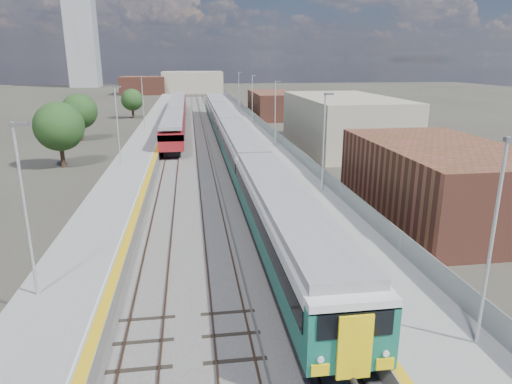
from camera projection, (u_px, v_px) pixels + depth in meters
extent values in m
plane|color=#47443A|center=(216.00, 143.00, 61.46)|extent=(320.00, 320.00, 0.00)
cube|color=#565451|center=(199.00, 140.00, 63.52)|extent=(10.50, 155.00, 0.06)
cube|color=#4C3323|center=(219.00, 136.00, 66.29)|extent=(0.07, 160.00, 0.14)
cube|color=#4C3323|center=(229.00, 136.00, 66.49)|extent=(0.07, 160.00, 0.14)
cube|color=#4C3323|center=(195.00, 137.00, 65.81)|extent=(0.07, 160.00, 0.14)
cube|color=#4C3323|center=(205.00, 137.00, 66.01)|extent=(0.07, 160.00, 0.14)
cube|color=#4C3323|center=(170.00, 138.00, 65.33)|extent=(0.07, 160.00, 0.14)
cube|color=#4C3323|center=(180.00, 137.00, 65.53)|extent=(0.07, 160.00, 0.14)
cube|color=gray|center=(217.00, 137.00, 66.25)|extent=(0.08, 160.00, 0.10)
cube|color=gray|center=(207.00, 137.00, 66.05)|extent=(0.08, 160.00, 0.10)
cube|color=slate|center=(252.00, 136.00, 64.42)|extent=(4.70, 155.00, 1.00)
cube|color=gray|center=(252.00, 132.00, 64.28)|extent=(4.70, 155.00, 0.03)
cube|color=gold|center=(237.00, 132.00, 63.98)|extent=(0.40, 155.00, 0.01)
cube|color=gray|center=(267.00, 128.00, 64.41)|extent=(0.06, 155.00, 1.20)
cylinder|color=#9EA0A3|center=(491.00, 246.00, 15.42)|extent=(0.12, 0.12, 7.50)
cylinder|color=#9EA0A3|center=(323.00, 143.00, 34.42)|extent=(0.12, 0.12, 7.50)
cube|color=#4C4C4F|center=(329.00, 94.00, 33.44)|extent=(0.70, 0.18, 0.14)
cylinder|color=#9EA0A3|center=(275.00, 114.00, 53.43)|extent=(0.12, 0.12, 7.50)
cube|color=#4C4C4F|center=(278.00, 82.00, 52.45)|extent=(0.70, 0.18, 0.14)
cylinder|color=#9EA0A3|center=(252.00, 99.00, 72.44)|extent=(0.12, 0.12, 7.50)
cube|color=#4C4C4F|center=(254.00, 76.00, 71.45)|extent=(0.70, 0.18, 0.14)
cylinder|color=#9EA0A3|center=(239.00, 91.00, 91.45)|extent=(0.12, 0.12, 7.50)
cube|color=#4C4C4F|center=(240.00, 72.00, 90.46)|extent=(0.70, 0.18, 0.14)
cube|color=slate|center=(149.00, 138.00, 62.46)|extent=(4.30, 155.00, 1.00)
cube|color=gray|center=(148.00, 135.00, 62.32)|extent=(4.30, 155.00, 0.03)
cube|color=gold|center=(162.00, 134.00, 62.57)|extent=(0.45, 155.00, 0.01)
cube|color=silver|center=(160.00, 134.00, 62.52)|extent=(0.08, 155.00, 0.01)
cylinder|color=#9EA0A3|center=(26.00, 213.00, 18.81)|extent=(0.12, 0.12, 7.50)
cube|color=#4C4C4F|center=(19.00, 124.00, 17.83)|extent=(0.70, 0.18, 0.14)
cylinder|color=#9EA0A3|center=(118.00, 126.00, 43.52)|extent=(0.12, 0.12, 7.50)
cube|color=#4C4C4F|center=(117.00, 87.00, 42.54)|extent=(0.70, 0.18, 0.14)
cylinder|color=#9EA0A3|center=(143.00, 102.00, 68.23)|extent=(0.12, 0.12, 7.50)
cube|color=#4C4C4F|center=(143.00, 77.00, 67.25)|extent=(0.70, 0.18, 0.14)
cube|color=brown|center=(439.00, 181.00, 32.24)|extent=(9.00, 16.00, 5.20)
cube|color=tan|center=(343.00, 122.00, 58.01)|extent=(11.00, 22.00, 6.40)
cube|color=brown|center=(274.00, 105.00, 89.18)|extent=(8.00, 18.00, 4.80)
cube|color=tan|center=(192.00, 82.00, 155.25)|extent=(20.00, 14.00, 7.00)
cube|color=brown|center=(143.00, 85.00, 148.50)|extent=(14.00, 12.00, 5.60)
cube|color=gray|center=(82.00, 36.00, 182.76)|extent=(11.00, 11.00, 40.00)
cube|color=black|center=(283.00, 246.00, 25.17)|extent=(2.92, 20.92, 0.49)
cube|color=#105547|center=(283.00, 232.00, 24.93)|extent=(3.03, 20.92, 1.22)
cube|color=black|center=(284.00, 215.00, 24.66)|extent=(3.09, 20.92, 0.84)
cube|color=silver|center=(284.00, 203.00, 24.47)|extent=(3.03, 20.92, 0.51)
cube|color=gray|center=(284.00, 195.00, 24.35)|extent=(2.68, 20.92, 0.43)
cube|color=black|center=(240.00, 163.00, 45.53)|extent=(2.92, 20.92, 0.49)
cube|color=#105547|center=(240.00, 154.00, 45.29)|extent=(3.03, 20.92, 1.22)
cube|color=black|center=(240.00, 145.00, 45.02)|extent=(3.09, 20.92, 0.84)
cube|color=silver|center=(240.00, 138.00, 44.83)|extent=(3.03, 20.92, 0.51)
cube|color=gray|center=(240.00, 133.00, 44.70)|extent=(2.68, 20.92, 0.43)
cube|color=black|center=(224.00, 131.00, 65.88)|extent=(2.92, 20.92, 0.49)
cube|color=#105547|center=(224.00, 125.00, 65.64)|extent=(3.03, 20.92, 1.22)
cube|color=black|center=(224.00, 118.00, 65.38)|extent=(3.09, 20.92, 0.84)
cube|color=silver|center=(224.00, 114.00, 65.19)|extent=(3.03, 20.92, 0.51)
cube|color=gray|center=(224.00, 110.00, 65.06)|extent=(2.68, 20.92, 0.43)
cube|color=black|center=(216.00, 114.00, 86.24)|extent=(2.92, 20.92, 0.49)
cube|color=#105547|center=(215.00, 109.00, 86.00)|extent=(3.03, 20.92, 1.22)
cube|color=black|center=(215.00, 104.00, 85.73)|extent=(3.09, 20.92, 0.84)
cube|color=silver|center=(215.00, 101.00, 85.55)|extent=(3.03, 20.92, 0.51)
cube|color=gray|center=(215.00, 98.00, 85.42)|extent=(2.68, 20.92, 0.43)
cube|color=#105547|center=(351.00, 337.00, 14.59)|extent=(3.00, 0.64, 2.25)
cube|color=black|center=(355.00, 325.00, 14.09)|extent=(2.47, 0.06, 0.86)
cube|color=yellow|center=(355.00, 347.00, 14.24)|extent=(1.13, 0.11, 2.25)
cube|color=black|center=(174.00, 142.00, 59.48)|extent=(1.93, 16.37, 0.67)
cube|color=maroon|center=(173.00, 130.00, 59.03)|extent=(2.84, 19.26, 2.03)
cube|color=black|center=(173.00, 126.00, 58.89)|extent=(2.90, 19.26, 0.71)
cube|color=gray|center=(173.00, 118.00, 58.61)|extent=(2.53, 19.26, 0.41)
cube|color=black|center=(177.00, 122.00, 78.26)|extent=(1.93, 16.37, 0.67)
cube|color=maroon|center=(177.00, 113.00, 77.81)|extent=(2.84, 19.26, 2.03)
cube|color=black|center=(177.00, 110.00, 77.67)|extent=(2.90, 19.26, 0.71)
cube|color=gray|center=(176.00, 104.00, 77.39)|extent=(2.53, 19.26, 0.41)
cube|color=black|center=(179.00, 110.00, 97.04)|extent=(1.93, 16.37, 0.67)
cube|color=maroon|center=(179.00, 103.00, 96.59)|extent=(2.84, 19.26, 2.03)
cube|color=black|center=(179.00, 100.00, 96.45)|extent=(2.90, 19.26, 0.71)
cube|color=gray|center=(179.00, 95.00, 96.16)|extent=(2.53, 19.26, 0.41)
cylinder|color=#382619|center=(63.00, 156.00, 47.39)|extent=(0.44, 0.44, 2.37)
sphere|color=#173B16|center=(59.00, 127.00, 46.53)|extent=(5.01, 5.01, 5.01)
cylinder|color=#382619|center=(82.00, 133.00, 63.03)|extent=(0.44, 0.44, 2.27)
sphere|color=#173B16|center=(79.00, 111.00, 62.20)|extent=(4.79, 4.79, 4.79)
cylinder|color=#382619|center=(133.00, 113.00, 87.26)|extent=(0.44, 0.44, 1.95)
sphere|color=#173B16|center=(132.00, 100.00, 86.55)|extent=(4.12, 4.12, 4.12)
cylinder|color=#382619|center=(337.00, 120.00, 77.88)|extent=(0.44, 0.44, 1.88)
sphere|color=#173B16|center=(337.00, 105.00, 77.20)|extent=(3.97, 3.97, 3.97)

